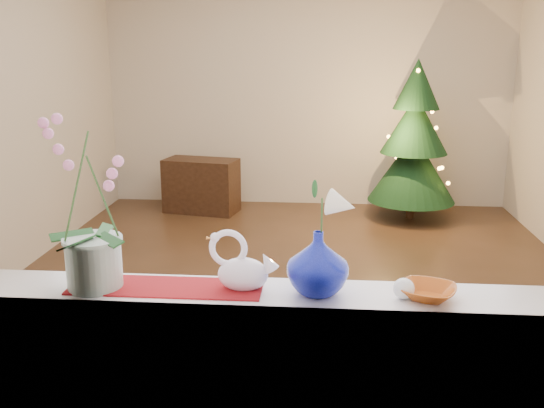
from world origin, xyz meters
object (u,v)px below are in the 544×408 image
(amber_dish, at_px, (428,293))
(xmas_tree, at_px, (414,140))
(paperweight, at_px, (404,289))
(swan, at_px, (243,262))
(side_table, at_px, (201,186))
(orchid_pot, at_px, (89,204))
(blue_vase, at_px, (318,258))

(amber_dish, distance_m, xmas_tree, 4.38)
(paperweight, xyz_separation_m, amber_dish, (0.08, 0.01, -0.02))
(swan, height_order, amber_dish, swan)
(side_table, bearing_deg, xmas_tree, 9.81)
(orchid_pot, xyz_separation_m, amber_dish, (1.19, -0.00, -0.29))
(orchid_pot, distance_m, xmas_tree, 4.70)
(amber_dish, bearing_deg, side_table, 110.96)
(orchid_pot, height_order, swan, orchid_pot)
(blue_vase, bearing_deg, amber_dish, -2.35)
(blue_vase, distance_m, xmas_tree, 4.43)
(paperweight, bearing_deg, orchid_pot, 179.47)
(xmas_tree, bearing_deg, orchid_pot, -112.11)
(orchid_pot, bearing_deg, paperweight, -0.53)
(xmas_tree, distance_m, side_table, 2.33)
(paperweight, xyz_separation_m, side_table, (-1.60, 4.42, -0.66))
(swan, relative_size, side_table, 0.32)
(orchid_pot, height_order, amber_dish, orchid_pot)
(swan, bearing_deg, amber_dish, -6.15)
(swan, distance_m, amber_dish, 0.66)
(orchid_pot, relative_size, xmas_tree, 0.38)
(blue_vase, distance_m, paperweight, 0.31)
(paperweight, xyz_separation_m, xmas_tree, (0.66, 4.35, -0.12))
(paperweight, relative_size, xmas_tree, 0.04)
(amber_dish, distance_m, side_table, 4.77)
(xmas_tree, bearing_deg, side_table, 178.25)
(paperweight, bearing_deg, amber_dish, 6.06)
(orchid_pot, bearing_deg, side_table, 96.48)
(blue_vase, xyz_separation_m, amber_dish, (0.38, -0.02, -0.11))
(side_table, bearing_deg, orchid_pot, -71.95)
(side_table, bearing_deg, amber_dish, -57.48)
(swan, distance_m, blue_vase, 0.27)
(orchid_pot, height_order, xmas_tree, xmas_tree)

